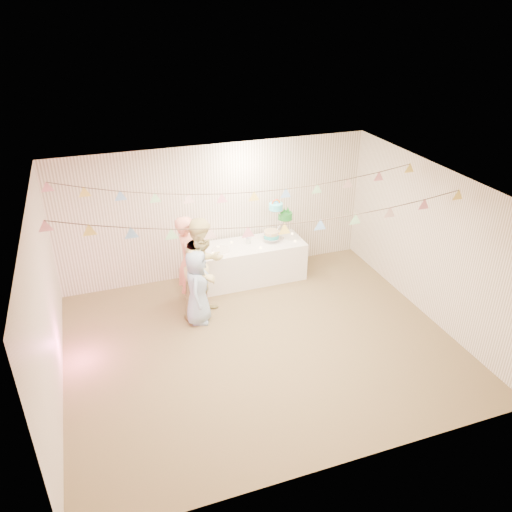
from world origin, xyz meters
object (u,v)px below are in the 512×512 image
object	(u,v)px
person_adult_a	(189,262)
person_child	(197,287)
person_adult_b	(204,268)
table	(252,261)
cake_stand	(278,220)

from	to	relation	value
person_adult_a	person_child	distance (m)	0.60
person_adult_b	person_child	size ratio (longest dim) A/B	1.35
person_adult_b	person_child	distance (m)	0.33
person_adult_a	person_child	bearing A→B (deg)	-166.81
table	cake_stand	world-z (taller)	cake_stand
cake_stand	table	bearing A→B (deg)	-174.81
person_adult_a	person_adult_b	distance (m)	0.44
person_child	person_adult_a	bearing A→B (deg)	22.41
person_adult_a	cake_stand	bearing A→B (deg)	-60.80
person_child	cake_stand	bearing A→B (deg)	-36.87
table	person_adult_b	distance (m)	1.54
table	person_adult_a	xyz separation A→B (m)	(-1.31, -0.49, 0.47)
table	cake_stand	size ratio (longest dim) A/B	2.57
table	person_adult_b	size ratio (longest dim) A/B	1.12
person_adult_b	table	bearing A→B (deg)	4.14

